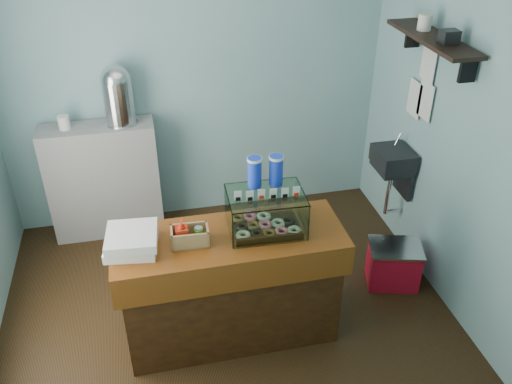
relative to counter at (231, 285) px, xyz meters
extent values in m
plane|color=black|center=(0.00, 0.25, -0.46)|extent=(3.50, 3.50, 0.00)
cube|color=#729FA6|center=(0.00, 1.75, 0.94)|extent=(3.50, 0.04, 2.80)
cube|color=#729FA6|center=(0.00, -1.25, 0.94)|extent=(3.50, 0.04, 2.80)
cube|color=#729FA6|center=(1.75, 0.25, 0.94)|extent=(0.04, 3.00, 2.80)
cube|color=black|center=(1.58, 0.80, 0.44)|extent=(0.30, 0.35, 0.15)
cube|color=black|center=(1.71, 0.80, 0.24)|extent=(0.04, 0.30, 0.35)
cylinder|color=silver|center=(1.65, 0.90, 0.56)|extent=(0.02, 0.02, 0.12)
cylinder|color=silver|center=(1.58, 0.80, 0.09)|extent=(0.04, 0.04, 0.45)
cube|color=black|center=(1.60, 0.55, 1.54)|extent=(0.25, 1.00, 0.03)
cube|color=black|center=(1.67, 0.15, 1.44)|extent=(0.12, 0.03, 0.18)
cube|color=black|center=(1.67, 0.95, 1.44)|extent=(0.12, 0.03, 0.18)
cube|color=silver|center=(1.73, 0.70, 0.99)|extent=(0.01, 0.21, 0.30)
cube|color=silver|center=(1.73, 0.87, 0.94)|extent=(0.01, 0.21, 0.30)
cube|color=silver|center=(1.73, 0.75, 1.29)|extent=(0.01, 0.21, 0.30)
cube|color=#45240D|center=(0.00, 0.00, -0.04)|extent=(1.50, 0.56, 0.84)
cube|color=#492309|center=(0.00, 0.00, 0.41)|extent=(1.60, 0.60, 0.06)
cube|color=#492309|center=(0.00, -0.28, 0.29)|extent=(1.60, 0.04, 0.18)
cube|color=gray|center=(-0.90, 1.57, 0.09)|extent=(1.00, 0.32, 1.10)
cube|color=#351F10|center=(0.26, 0.03, 0.45)|extent=(0.47, 0.34, 0.02)
torus|color=beige|center=(0.09, -0.06, 0.48)|extent=(0.10, 0.10, 0.03)
torus|color=black|center=(0.17, -0.07, 0.48)|extent=(0.10, 0.10, 0.03)
torus|color=brown|center=(0.26, -0.07, 0.48)|extent=(0.10, 0.10, 0.03)
torus|color=#CE6174|center=(0.34, -0.07, 0.48)|extent=(0.10, 0.10, 0.03)
torus|color=beige|center=(0.43, -0.08, 0.48)|extent=(0.10, 0.10, 0.03)
torus|color=black|center=(0.09, 0.04, 0.48)|extent=(0.10, 0.10, 0.03)
torus|color=brown|center=(0.18, 0.04, 0.48)|extent=(0.10, 0.10, 0.03)
torus|color=#CE6174|center=(0.26, 0.03, 0.48)|extent=(0.10, 0.10, 0.03)
torus|color=beige|center=(0.35, 0.03, 0.48)|extent=(0.10, 0.10, 0.03)
torus|color=black|center=(0.43, 0.03, 0.48)|extent=(0.10, 0.10, 0.03)
torus|color=brown|center=(0.10, 0.14, 0.48)|extent=(0.10, 0.10, 0.03)
torus|color=#CE6174|center=(0.18, 0.14, 0.48)|extent=(0.10, 0.10, 0.03)
torus|color=beige|center=(0.27, 0.14, 0.48)|extent=(0.10, 0.10, 0.03)
cube|color=white|center=(0.26, -0.15, 0.58)|extent=(0.51, 0.02, 0.28)
cube|color=white|center=(0.27, 0.22, 0.58)|extent=(0.51, 0.02, 0.28)
cube|color=white|center=(0.01, 0.04, 0.58)|extent=(0.02, 0.37, 0.28)
cube|color=white|center=(0.52, 0.02, 0.58)|extent=(0.02, 0.37, 0.28)
cube|color=white|center=(0.26, 0.03, 0.72)|extent=(0.54, 0.40, 0.01)
cube|color=silver|center=(0.07, -0.01, 0.76)|extent=(0.05, 0.01, 0.07)
cube|color=black|center=(0.07, -0.01, 0.74)|extent=(0.03, 0.02, 0.02)
cube|color=silver|center=(0.14, -0.01, 0.76)|extent=(0.05, 0.01, 0.07)
cube|color=black|center=(0.14, -0.01, 0.74)|extent=(0.03, 0.02, 0.02)
cube|color=silver|center=(0.22, -0.02, 0.76)|extent=(0.05, 0.01, 0.07)
cube|color=red|center=(0.22, -0.02, 0.74)|extent=(0.03, 0.02, 0.02)
cube|color=silver|center=(0.30, -0.02, 0.76)|extent=(0.05, 0.01, 0.07)
cube|color=black|center=(0.30, -0.02, 0.74)|extent=(0.03, 0.02, 0.02)
cube|color=silver|center=(0.38, -0.02, 0.76)|extent=(0.05, 0.01, 0.07)
cube|color=black|center=(0.38, -0.02, 0.74)|extent=(0.03, 0.02, 0.02)
cube|color=silver|center=(0.46, -0.02, 0.76)|extent=(0.05, 0.01, 0.07)
cube|color=red|center=(0.46, -0.02, 0.74)|extent=(0.03, 0.02, 0.02)
cylinder|color=blue|center=(0.21, 0.15, 0.84)|extent=(0.09, 0.09, 0.22)
cylinder|color=silver|center=(0.21, 0.15, 0.94)|extent=(0.10, 0.10, 0.02)
cylinder|color=blue|center=(0.36, 0.14, 0.84)|extent=(0.09, 0.09, 0.22)
cylinder|color=silver|center=(0.36, 0.14, 0.94)|extent=(0.10, 0.10, 0.02)
cube|color=#AD7F56|center=(-0.27, -0.02, 0.45)|extent=(0.26, 0.16, 0.01)
cube|color=#AD7F56|center=(-0.27, -0.09, 0.50)|extent=(0.25, 0.03, 0.12)
cube|color=#AD7F56|center=(-0.26, 0.05, 0.50)|extent=(0.25, 0.03, 0.12)
cube|color=#AD7F56|center=(-0.38, -0.01, 0.50)|extent=(0.02, 0.15, 0.12)
cube|color=#AD7F56|center=(-0.15, -0.02, 0.50)|extent=(0.02, 0.15, 0.12)
imported|color=red|center=(-0.32, -0.02, 0.55)|extent=(0.09, 0.09, 0.18)
cylinder|color=#3D8725|center=(-0.21, -0.02, 0.50)|extent=(0.06, 0.06, 0.10)
cylinder|color=silver|center=(-0.21, -0.02, 0.56)|extent=(0.05, 0.05, 0.01)
cube|color=silver|center=(-0.65, 0.01, 0.47)|extent=(0.37, 0.37, 0.07)
cube|color=silver|center=(-0.64, 0.00, 0.54)|extent=(0.36, 0.36, 0.07)
cylinder|color=silver|center=(-0.67, 1.58, 0.65)|extent=(0.29, 0.29, 0.01)
cylinder|color=silver|center=(-0.67, 1.58, 0.85)|extent=(0.26, 0.26, 0.39)
sphere|color=silver|center=(-0.67, 1.58, 1.04)|extent=(0.26, 0.26, 0.26)
cube|color=red|center=(1.43, 0.26, -0.28)|extent=(0.47, 0.40, 0.36)
cube|color=silver|center=(1.43, 0.26, -0.09)|extent=(0.50, 0.43, 0.02)
camera|label=1|loc=(-0.47, -2.94, 2.65)|focal=38.00mm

